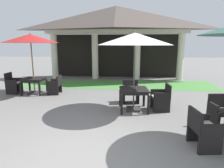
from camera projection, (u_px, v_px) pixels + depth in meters
ground_plane at (86, 162)px, 3.72m from camera, size 60.00×60.00×0.00m
background_pavilion at (116, 24)px, 11.98m from camera, size 9.14×2.83×4.43m
lawn_strip at (114, 84)px, 10.87m from camera, size 10.94×2.58×0.01m
patio_table_near_foreground at (134, 92)px, 6.52m from camera, size 1.00×1.00×0.75m
patio_umbrella_near_foreground at (135, 40)px, 6.18m from camera, size 2.39×2.39×2.61m
patio_chair_near_foreground_north at (131, 92)px, 7.47m from camera, size 0.64×0.55×0.84m
patio_chair_near_foreground_east at (161, 98)px, 6.57m from camera, size 0.61×0.61×0.90m
patio_table_mid_left at (34, 80)px, 8.76m from camera, size 0.93×0.93×0.71m
patio_umbrella_mid_left at (30, 39)px, 8.40m from camera, size 2.39×2.39×2.67m
patio_chair_mid_left_west at (13, 84)px, 8.85m from camera, size 0.54×0.58×0.94m
patio_chair_mid_left_east at (55, 85)px, 8.76m from camera, size 0.52×0.61×0.82m
patio_chair_mid_right_north at (222, 112)px, 5.21m from camera, size 0.66×0.57×0.88m
patio_chair_mid_right_west at (203, 129)px, 4.18m from camera, size 0.56×0.68×0.85m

